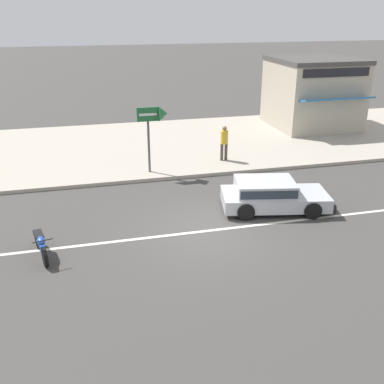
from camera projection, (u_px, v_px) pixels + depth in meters
The scene contains 8 objects.
ground_plane at pixel (208, 231), 14.55m from camera, with size 160.00×160.00×0.00m, color #423F3D.
lane_centre_stripe at pixel (208, 231), 14.55m from camera, with size 50.40×0.14×0.01m, color silver.
kerb_strip at pixel (156, 145), 23.35m from camera, with size 68.00×10.00×0.15m, color #ADA393.
hatchback_silver_3 at pixel (271, 194), 15.88m from camera, with size 4.07×2.41×1.10m.
motorcycle_2 at pixel (40, 244), 12.90m from camera, with size 0.66×1.75×0.80m.
arrow_signboard at pixel (159, 117), 18.55m from camera, with size 1.28×0.63×2.82m.
pedestrian_mid_kerb at pixel (224, 141), 20.47m from camera, with size 0.34×0.34×1.61m.
shopfront_corner_warung at pixel (313, 92), 26.17m from camera, with size 4.62×5.40×3.93m.
Camera 1 is at (-3.67, -12.46, 6.70)m, focal length 42.00 mm.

